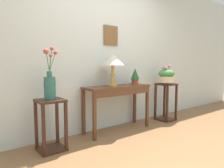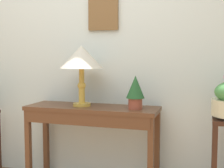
{
  "view_description": "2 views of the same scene",
  "coord_description": "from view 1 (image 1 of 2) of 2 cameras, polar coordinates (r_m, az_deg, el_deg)",
  "views": [
    {
      "loc": [
        -1.96,
        -1.26,
        1.09
      ],
      "look_at": [
        0.08,
        1.38,
        0.78
      ],
      "focal_mm": 32.48,
      "sensor_mm": 36.0,
      "label": 1
    },
    {
      "loc": [
        1.09,
        -1.22,
        1.19
      ],
      "look_at": [
        0.27,
        1.4,
        0.94
      ],
      "focal_mm": 49.78,
      "sensor_mm": 36.0,
      "label": 2
    }
  ],
  "objects": [
    {
      "name": "pedestal_stand_right",
      "position": [
        4.15,
        14.88,
        -4.88
      ],
      "size": [
        0.33,
        0.33,
        0.73
      ],
      "color": "#381E14",
      "rests_on": "ground"
    },
    {
      "name": "planter_bowl_wide_right",
      "position": [
        4.09,
        15.05,
        2.16
      ],
      "size": [
        0.35,
        0.35,
        0.37
      ],
      "color": "beige",
      "rests_on": "pedestal_stand_right"
    },
    {
      "name": "table_lamp",
      "position": [
        3.24,
        0.18,
        6.71
      ],
      "size": [
        0.38,
        0.38,
        0.53
      ],
      "color": "gold",
      "rests_on": "console_table"
    },
    {
      "name": "ground_plane",
      "position": [
        2.57,
        18.84,
        -20.07
      ],
      "size": [
        12.0,
        12.0,
        0.01
      ],
      "primitive_type": "cube",
      "color": "brown"
    },
    {
      "name": "back_wall_with_art",
      "position": [
        3.46,
        -3.07,
        10.52
      ],
      "size": [
        9.0,
        0.13,
        2.8
      ],
      "color": "silver",
      "rests_on": "ground"
    },
    {
      "name": "console_table",
      "position": [
        3.31,
        1.75,
        -2.5
      ],
      "size": [
        1.16,
        0.38,
        0.75
      ],
      "color": "#56331E",
      "rests_on": "ground"
    },
    {
      "name": "pedestal_stand_left",
      "position": [
        2.74,
        -16.83,
        -10.99
      ],
      "size": [
        0.33,
        0.33,
        0.66
      ],
      "color": "#381E14",
      "rests_on": "ground"
    },
    {
      "name": "potted_plant_on_console",
      "position": [
        3.55,
        6.5,
        2.36
      ],
      "size": [
        0.15,
        0.15,
        0.28
      ],
      "color": "#9E4733",
      "rests_on": "console_table"
    },
    {
      "name": "flower_vase_tall_left",
      "position": [
        2.63,
        -17.12,
        0.01
      ],
      "size": [
        0.18,
        0.17,
        0.65
      ],
      "color": "#2D665B",
      "rests_on": "pedestal_stand_left"
    }
  ]
}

